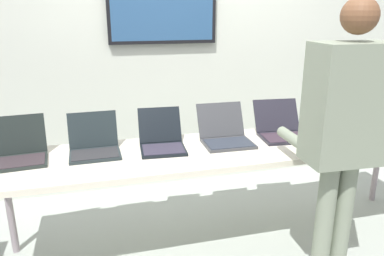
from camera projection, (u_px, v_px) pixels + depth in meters
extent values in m
cube|color=#9AA199|center=(225.00, 241.00, 2.91)|extent=(8.00, 8.00, 0.04)
cube|color=beige|center=(189.00, 55.00, 3.56)|extent=(8.00, 0.06, 2.57)
cube|color=black|center=(163.00, 17.00, 3.34)|extent=(0.98, 0.05, 0.47)
cube|color=#2C517B|center=(163.00, 17.00, 3.33)|extent=(0.92, 0.02, 0.41)
cube|color=beige|center=(228.00, 149.00, 2.68)|extent=(3.29, 0.70, 0.04)
cylinder|color=gray|center=(9.00, 207.00, 2.65)|extent=(0.05, 0.05, 0.72)
cylinder|color=gray|center=(377.00, 164.00, 3.41)|extent=(0.05, 0.05, 0.72)
cube|color=gray|center=(382.00, 108.00, 3.08)|extent=(0.42, 0.29, 0.33)
cube|color=black|center=(19.00, 162.00, 2.38)|extent=(0.37, 0.29, 0.02)
cube|color=#32292D|center=(18.00, 161.00, 2.36)|extent=(0.33, 0.24, 0.00)
cube|color=black|center=(18.00, 134.00, 2.48)|extent=(0.35, 0.09, 0.25)
cube|color=white|center=(18.00, 134.00, 2.48)|extent=(0.32, 0.08, 0.23)
cube|color=#1F282A|center=(95.00, 155.00, 2.50)|extent=(0.34, 0.26, 0.02)
cube|color=#292A2C|center=(95.00, 154.00, 2.49)|extent=(0.31, 0.21, 0.00)
cube|color=#1F282A|center=(93.00, 129.00, 2.61)|extent=(0.33, 0.08, 0.24)
cube|color=black|center=(93.00, 129.00, 2.61)|extent=(0.30, 0.07, 0.21)
cube|color=black|center=(163.00, 150.00, 2.59)|extent=(0.33, 0.29, 0.02)
cube|color=#2F2B3A|center=(163.00, 149.00, 2.57)|extent=(0.29, 0.23, 0.00)
cube|color=black|center=(160.00, 125.00, 2.74)|extent=(0.32, 0.16, 0.23)
cube|color=#2D602E|center=(160.00, 125.00, 2.74)|extent=(0.29, 0.14, 0.20)
cube|color=#38393C|center=(228.00, 144.00, 2.71)|extent=(0.36, 0.28, 0.02)
cube|color=#282E38|center=(229.00, 143.00, 2.69)|extent=(0.33, 0.22, 0.00)
cube|color=#38393C|center=(220.00, 120.00, 2.85)|extent=(0.36, 0.14, 0.24)
cube|color=#20613B|center=(220.00, 120.00, 2.85)|extent=(0.33, 0.12, 0.21)
cube|color=black|center=(285.00, 138.00, 2.83)|extent=(0.38, 0.30, 0.02)
cube|color=#352832|center=(286.00, 137.00, 2.82)|extent=(0.35, 0.25, 0.00)
cube|color=black|center=(276.00, 115.00, 2.98)|extent=(0.37, 0.17, 0.23)
cube|color=black|center=(276.00, 115.00, 2.99)|extent=(0.34, 0.15, 0.21)
cube|color=#B1B7B8|center=(339.00, 133.00, 2.94)|extent=(0.32, 0.25, 0.02)
cube|color=#322F2E|center=(340.00, 132.00, 2.92)|extent=(0.29, 0.20, 0.00)
cube|color=#B1B7B8|center=(329.00, 115.00, 3.02)|extent=(0.30, 0.09, 0.22)
cube|color=silver|center=(329.00, 115.00, 3.03)|extent=(0.28, 0.07, 0.19)
cylinder|color=gray|center=(324.00, 226.00, 2.30)|extent=(0.11, 0.11, 0.86)
cylinder|color=gray|center=(342.00, 224.00, 2.32)|extent=(0.11, 0.11, 0.86)
cube|color=gray|center=(348.00, 104.00, 2.08)|extent=(0.45, 0.28, 0.68)
sphere|color=brown|center=(360.00, 16.00, 1.94)|extent=(0.20, 0.20, 0.20)
cylinder|color=gray|center=(293.00, 139.00, 2.41)|extent=(0.08, 0.32, 0.07)
cylinder|color=gray|center=(339.00, 135.00, 2.47)|extent=(0.08, 0.32, 0.07)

